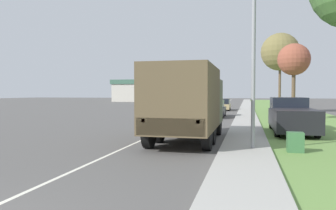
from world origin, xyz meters
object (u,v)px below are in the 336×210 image
(car_nearest_ahead, at_px, (214,109))
(pickup_truck, at_px, (291,116))
(military_truck, at_px, (187,101))
(lamp_post, at_px, (247,44))
(car_second_ahead, at_px, (222,105))

(car_nearest_ahead, relative_size, pickup_truck, 0.83)
(pickup_truck, bearing_deg, military_truck, -137.30)
(car_nearest_ahead, height_order, lamp_post, lamp_post)
(car_second_ahead, relative_size, pickup_truck, 0.76)
(car_nearest_ahead, bearing_deg, military_truck, -88.75)
(military_truck, bearing_deg, lamp_post, -36.29)
(military_truck, distance_m, car_second_ahead, 26.27)
(car_nearest_ahead, xyz_separation_m, pickup_truck, (5.12, -10.45, 0.21))
(military_truck, xyz_separation_m, lamp_post, (2.48, -1.82, 2.06))
(military_truck, bearing_deg, pickup_truck, 42.70)
(military_truck, height_order, lamp_post, lamp_post)
(military_truck, height_order, car_second_ahead, military_truck)
(military_truck, distance_m, lamp_post, 3.71)
(car_nearest_ahead, bearing_deg, lamp_post, -80.45)
(car_second_ahead, height_order, pickup_truck, pickup_truck)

